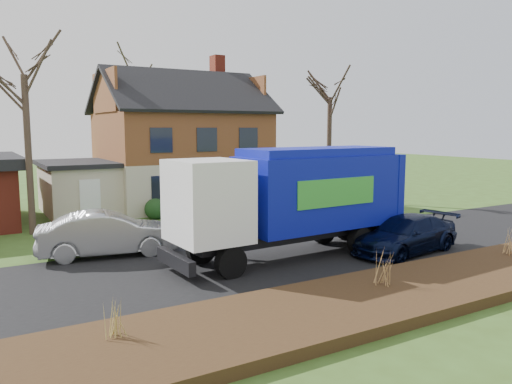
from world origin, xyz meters
TOP-DOWN VIEW (x-y plane):
  - ground at (0.00, 0.00)m, footprint 120.00×120.00m
  - road at (0.00, 0.00)m, footprint 80.00×7.00m
  - mulch_verge at (0.00, -5.30)m, footprint 80.00×3.50m
  - main_house at (1.49, 13.91)m, footprint 12.95×8.95m
  - garbage_truck at (0.69, -0.18)m, footprint 9.25×2.88m
  - silver_sedan at (-5.17, 3.37)m, footprint 5.14×2.55m
  - navy_wagon at (4.54, -1.80)m, footprint 4.96×2.55m
  - tree_front_west at (-7.10, 8.80)m, footprint 3.21×3.21m
  - tree_front_east at (10.59, 10.39)m, footprint 3.37×3.37m
  - tree_back at (1.93, 23.44)m, footprint 3.67×3.67m
  - grass_clump_west at (-7.01, -4.64)m, footprint 0.32×0.26m
  - grass_clump_mid at (0.31, -4.95)m, footprint 0.34×0.28m
  - grass_clump_east at (6.53, -4.70)m, footprint 0.37×0.31m

SIDE VIEW (x-z plane):
  - ground at x=0.00m, z-range 0.00..0.00m
  - road at x=0.00m, z-range 0.00..0.02m
  - mulch_verge at x=0.00m, z-range 0.00..0.30m
  - navy_wagon at x=4.54m, z-range 0.00..1.37m
  - grass_clump_west at x=-7.01m, z-range 0.30..1.14m
  - grass_clump_east at x=6.53m, z-range 0.30..1.23m
  - grass_clump_mid at x=0.31m, z-range 0.30..1.25m
  - silver_sedan at x=-5.17m, z-range 0.00..1.62m
  - garbage_truck at x=0.69m, z-range 0.30..4.22m
  - main_house at x=1.49m, z-range -0.60..8.66m
  - tree_front_east at x=10.59m, z-range 2.93..12.29m
  - tree_front_west at x=-7.10m, z-range 3.10..12.65m
  - tree_back at x=1.93m, z-range 3.88..15.50m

